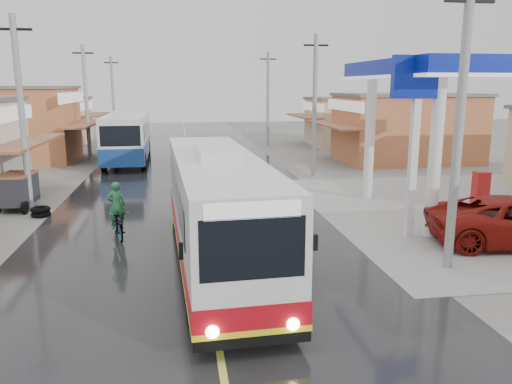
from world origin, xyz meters
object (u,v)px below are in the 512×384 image
at_px(coach_bus, 217,208).
at_px(cyclist, 118,219).
at_px(tricycle_near, 17,189).
at_px(second_bus, 127,137).
at_px(tyre_stack, 41,212).

xyz_separation_m(coach_bus, cyclist, (-3.24, 3.10, -1.03)).
xyz_separation_m(cyclist, tricycle_near, (-4.70, 4.77, 0.24)).
relative_size(second_bus, cyclist, 4.92).
bearing_deg(tyre_stack, coach_bus, -44.24).
bearing_deg(coach_bus, tyre_stack, 133.18).
bearing_deg(cyclist, coach_bus, -58.57).
xyz_separation_m(cyclist, tyre_stack, (-3.46, 3.42, -0.46)).
xyz_separation_m(coach_bus, tyre_stack, (-6.69, 6.52, -1.49)).
distance_m(coach_bus, cyclist, 4.59).
distance_m(tricycle_near, tyre_stack, 1.96).
height_order(cyclist, tyre_stack, cyclist).
height_order(second_bus, tricycle_near, second_bus).
distance_m(second_bus, cyclist, 17.75).
bearing_deg(second_bus, cyclist, -86.83).
bearing_deg(tricycle_near, tyre_stack, -42.94).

